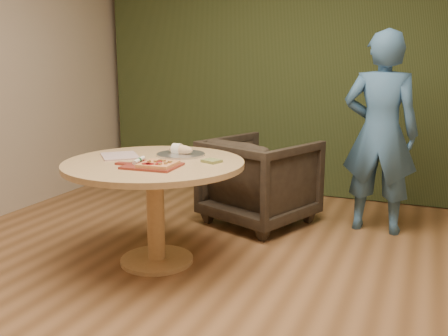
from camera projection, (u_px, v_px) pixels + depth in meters
room_shell at (191, 68)px, 2.58m from camera, size 5.04×6.04×2.84m
curtain at (315, 64)px, 5.20m from camera, size 4.80×0.14×2.78m
pedestal_table at (155, 181)px, 3.51m from camera, size 1.27×1.27×0.75m
pizza_paddle at (151, 166)px, 3.29m from camera, size 0.45×0.30×0.01m
flatbread_pizza at (158, 164)px, 3.25m from camera, size 0.23×0.23×0.04m
cutlery_roll at (139, 160)px, 3.36m from camera, size 0.06×0.20×0.03m
newspaper at (120, 156)px, 3.65m from camera, size 0.39×0.39×0.01m
serving_tray at (181, 154)px, 3.68m from camera, size 0.36×0.36×0.02m
bread_roll at (180, 150)px, 3.68m from camera, size 0.19×0.09×0.09m
green_packet at (212, 161)px, 3.44m from camera, size 0.15×0.14×0.02m
armchair at (260, 176)px, 4.43m from camera, size 1.06×1.03×0.85m
person_standing at (380, 133)px, 4.15m from camera, size 0.62×0.42×1.68m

